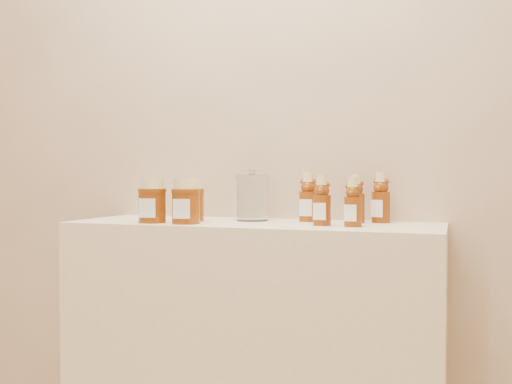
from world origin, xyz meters
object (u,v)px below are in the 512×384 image
at_px(bear_bottle_front_left, 322,197).
at_px(glass_canister, 252,195).
at_px(display_table, 253,360).
at_px(bear_bottle_back_left, 308,194).
at_px(honey_jar_left, 152,200).

distance_m(bear_bottle_front_left, glass_canister, 0.28).
bearing_deg(display_table, glass_canister, 110.67).
xyz_separation_m(bear_bottle_front_left, glass_canister, (-0.26, 0.11, -0.00)).
bearing_deg(bear_bottle_back_left, display_table, -147.19).
distance_m(display_table, bear_bottle_back_left, 0.57).
bearing_deg(glass_canister, bear_bottle_front_left, -21.94).
distance_m(display_table, bear_bottle_front_left, 0.59).
bearing_deg(bear_bottle_back_left, glass_canister, -170.72).
xyz_separation_m(bear_bottle_back_left, bear_bottle_front_left, (0.08, -0.13, -0.01)).
xyz_separation_m(bear_bottle_front_left, honey_jar_left, (-0.54, -0.08, -0.01)).
bearing_deg(display_table, bear_bottle_front_left, -8.26).
relative_size(bear_bottle_back_left, glass_canister, 1.09).
bearing_deg(bear_bottle_front_left, honey_jar_left, -169.14).
xyz_separation_m(bear_bottle_back_left, honey_jar_left, (-0.46, -0.21, -0.02)).
relative_size(bear_bottle_front_left, glass_canister, 1.02).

